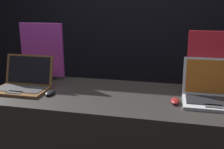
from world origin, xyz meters
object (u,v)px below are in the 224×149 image
Objects in this scene: promo_stand_front at (42,53)px; mouse_front at (50,93)px; laptop_back at (212,92)px; mouse_back at (175,101)px; laptop_front at (24,82)px; promo_stand_back at (208,62)px.

mouse_front is at bearing -57.43° from promo_stand_front.
laptop_back is 3.33× the size of mouse_back.
laptop_front is 0.89× the size of promo_stand_back.
mouse_back is at bearing -121.59° from promo_stand_back.
laptop_front is at bearing 178.44° from mouse_back.
promo_stand_front is (-0.24, 0.38, 0.22)m from mouse_front.
mouse_back is (1.12, -0.35, -0.21)m from promo_stand_front.
laptop_back is (1.36, -0.27, -0.17)m from promo_stand_front.
promo_stand_back is (1.12, 0.41, 0.20)m from mouse_front.
laptop_back reaches higher than mouse_front.
laptop_front is 1.41m from promo_stand_back.
promo_stand_back is (1.36, 0.35, 0.15)m from laptop_front.
laptop_back is at bearing 19.97° from mouse_back.
promo_stand_back reaches higher than laptop_back.
mouse_front is 0.23× the size of promo_stand_front.
laptop_front is at bearing -90.00° from promo_stand_front.
promo_stand_front is 1.29× the size of laptop_back.
promo_stand_back is at bearing 14.43° from laptop_front.
laptop_back is 0.25m from mouse_back.
promo_stand_back is at bearing 90.00° from laptop_back.
promo_stand_front reaches higher than mouse_front.
promo_stand_back is (0.23, 0.38, 0.20)m from mouse_back.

